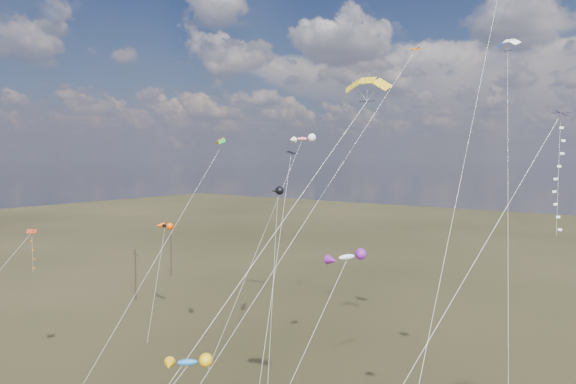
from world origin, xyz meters
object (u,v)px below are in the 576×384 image
Objects in this scene: utility_pole_far at (171,254)px; parafoil_yellow at (366,82)px; novelty_black_orange at (165,226)px; utility_pole_near at (135,274)px.

parafoil_yellow is (58.26, -34.67, 22.59)m from utility_pole_far.
novelty_black_orange is (-39.85, 17.82, -13.97)m from parafoil_yellow.
utility_pole_near is 58.86m from parafoil_yellow.
novelty_black_orange is (18.41, -16.85, 8.63)m from utility_pole_far.
novelty_black_orange is at bearing -42.47° from utility_pole_far.
parafoil_yellow is at bearing -30.76° from utility_pole_far.
utility_pole_far is 26.40m from novelty_black_orange.
novelty_black_orange is (10.41, -2.85, 8.63)m from utility_pole_near.
parafoil_yellow reaches higher than utility_pole_far.
utility_pole_far is at bearing 119.74° from utility_pole_near.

